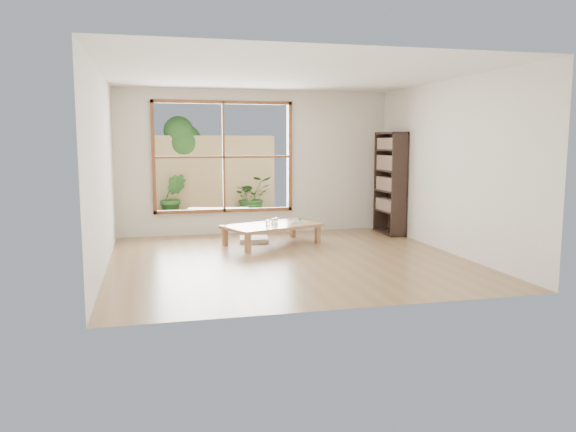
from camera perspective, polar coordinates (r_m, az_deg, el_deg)
name	(u,v)px	position (r m, az deg, el deg)	size (l,w,h in m)	color
ground	(288,259)	(8.11, 0.00, -4.38)	(5.00, 5.00, 0.00)	#926D49
low_table	(272,227)	(9.19, -1.64, -1.11)	(1.72, 1.36, 0.33)	tan
floor_cushion	(254,239)	(9.52, -3.49, -2.38)	(0.47, 0.47, 0.07)	white
bookshelf	(390,183)	(10.35, 10.34, 3.28)	(0.30, 0.83, 1.85)	black
glass_tall	(276,221)	(9.10, -1.25, -0.55)	(0.07, 0.07, 0.12)	silver
glass_mid	(273,221)	(9.20, -1.52, -0.56)	(0.06, 0.06, 0.09)	silver
glass_short	(275,221)	(9.28, -1.29, -0.50)	(0.07, 0.07, 0.09)	silver
glass_small	(268,223)	(9.09, -2.07, -0.68)	(0.07, 0.07, 0.09)	silver
food_tray	(297,221)	(9.40, 0.95, -0.55)	(0.25, 0.18, 0.08)	white
deck	(218,225)	(11.46, -7.17, -0.89)	(2.80, 2.00, 0.05)	#342C25
garden_bench	(218,211)	(10.95, -7.11, 0.48)	(1.21, 0.59, 0.37)	black
bamboo_fence	(211,177)	(12.36, -7.78, 3.92)	(2.80, 0.06, 1.80)	tan
shrub_right	(252,197)	(12.29, -3.64, 1.98)	(0.81, 0.71, 0.90)	#2B5720
shrub_left	(173,197)	(12.01, -11.61, 1.89)	(0.54, 0.44, 0.98)	#2B5720
garden_tree	(178,144)	(12.58, -11.09, 7.22)	(1.04, 0.85, 2.22)	#4C3D2D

